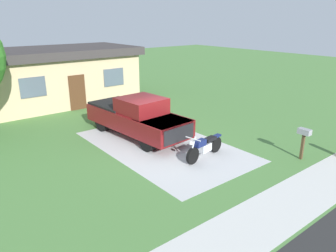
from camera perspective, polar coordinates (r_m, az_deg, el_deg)
The scene contains 7 objects.
ground_plane at distance 14.06m, azimuth -0.90°, elevation -3.53°, with size 80.00×80.00×0.00m, color #4C7B3D.
driveway_pad at distance 14.05m, azimuth -0.90°, elevation -3.52°, with size 4.63×7.86×0.01m, color #BBBBBB.
sidewalk_strip at distance 10.48m, azimuth 20.19°, elevation -13.02°, with size 36.00×1.80×0.01m, color beige.
motorcycle at distance 12.80m, azimuth 6.51°, elevation -3.67°, with size 2.20×0.73×1.09m.
pickup_truck at distance 15.08m, azimuth -5.74°, elevation 1.77°, with size 2.45×5.76×1.90m.
mailbox at distance 13.49m, azimuth 23.00°, elevation -1.61°, with size 0.26×0.48×1.26m.
neighbor_house at distance 22.33m, azimuth -18.57°, elevation 8.63°, with size 9.60×5.60×3.50m.
Camera 1 is at (-7.95, -10.30, 5.30)m, focal length 34.31 mm.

